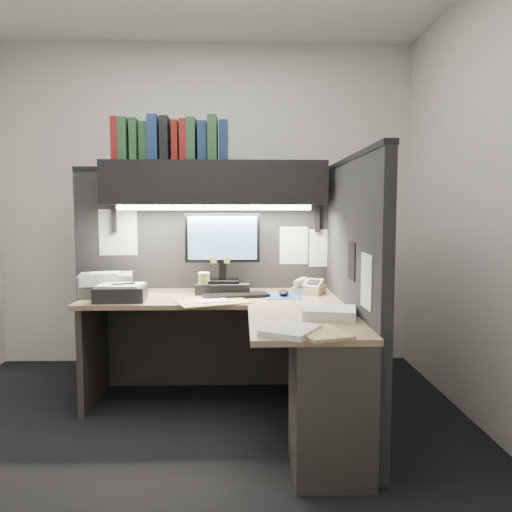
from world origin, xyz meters
name	(u,v)px	position (x,y,z in m)	size (l,w,h in m)	color
floor	(189,436)	(0.00, 0.00, 0.00)	(3.50, 3.50, 0.00)	black
wall_back	(205,206)	(0.00, 1.50, 1.35)	(3.50, 0.04, 2.70)	silver
wall_front	(120,194)	(0.00, -1.50, 1.35)	(3.50, 0.04, 2.70)	silver
wall_right	(495,203)	(1.75, 0.00, 1.35)	(0.04, 3.00, 2.70)	silver
partition_back	(205,278)	(0.03, 0.93, 0.80)	(1.90, 0.06, 1.60)	black
partition_right	(352,294)	(0.98, 0.18, 0.80)	(0.06, 1.50, 1.60)	black
desk	(262,361)	(0.43, 0.00, 0.44)	(1.70, 1.53, 0.73)	#91725C
overhead_shelf	(215,183)	(0.12, 0.75, 1.50)	(1.55, 0.34, 0.30)	black
task_light_tube	(214,207)	(0.12, 0.61, 1.33)	(0.04, 0.04, 1.32)	white
monitor	(223,262)	(0.18, 0.68, 0.95)	(0.52, 0.23, 0.56)	black
keyboard	(236,296)	(0.27, 0.50, 0.74)	(0.44, 0.15, 0.02)	black
mousepad	(283,297)	(0.59, 0.51, 0.73)	(0.23, 0.21, 0.00)	#1B4096
mouse	(284,293)	(0.60, 0.52, 0.75)	(0.07, 0.11, 0.04)	black
telephone	(309,288)	(0.78, 0.65, 0.77)	(0.19, 0.20, 0.08)	#B6A48C
coffee_cup	(204,284)	(0.05, 0.62, 0.80)	(0.08, 0.08, 0.14)	gold
printer	(106,284)	(-0.63, 0.65, 0.80)	(0.35, 0.30, 0.14)	#979B9D
notebook_stack	(121,293)	(-0.47, 0.40, 0.78)	(0.31, 0.26, 0.09)	black
open_folder	(212,302)	(0.13, 0.32, 0.73)	(0.44, 0.28, 0.01)	tan
paper_stack_a	(330,313)	(0.79, -0.15, 0.76)	(0.28, 0.23, 0.05)	white
paper_stack_b	(291,330)	(0.54, -0.49, 0.74)	(0.22, 0.27, 0.03)	white
manila_stack	(322,333)	(0.68, -0.53, 0.74)	(0.21, 0.27, 0.02)	tan
binder_row	(171,141)	(-0.18, 0.75, 1.79)	(0.79, 0.26, 0.31)	maroon
pinned_papers	(258,248)	(0.42, 0.56, 1.05)	(1.76, 1.31, 0.51)	white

